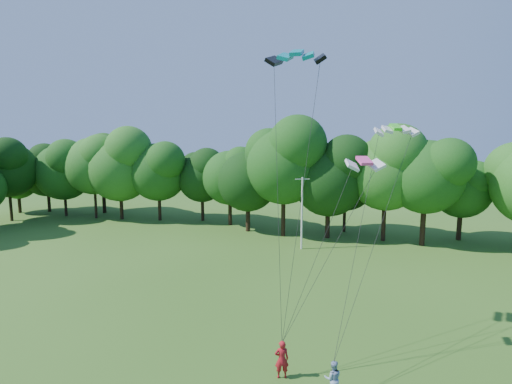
% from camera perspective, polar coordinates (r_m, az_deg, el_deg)
% --- Properties ---
extents(utility_pole, '(1.41, 0.71, 7.58)m').
position_cam_1_polar(utility_pole, '(41.73, 6.57, -2.90)').
color(utility_pole, silver).
rests_on(utility_pole, ground).
extents(kite_flyer_left, '(0.82, 0.70, 1.90)m').
position_cam_1_polar(kite_flyer_left, '(21.08, 3.70, -22.73)').
color(kite_flyer_left, '#AE161E').
rests_on(kite_flyer_left, ground).
extents(kite_flyer_right, '(0.94, 0.81, 1.66)m').
position_cam_1_polar(kite_flyer_right, '(20.24, 10.94, -24.68)').
color(kite_flyer_right, '#8FA4C6').
rests_on(kite_flyer_right, ground).
extents(kite_teal, '(3.23, 1.62, 0.63)m').
position_cam_1_polar(kite_teal, '(22.94, 5.86, 19.18)').
color(kite_teal, '#048490').
rests_on(kite_teal, ground).
extents(kite_green, '(2.73, 1.81, 0.48)m').
position_cam_1_polar(kite_green, '(25.99, 19.31, 8.75)').
color(kite_green, '#37D31F').
rests_on(kite_green, ground).
extents(kite_pink, '(2.13, 1.63, 0.45)m').
position_cam_1_polar(kite_pink, '(21.09, 15.21, 4.34)').
color(kite_pink, '#F5449A').
rests_on(kite_pink, ground).
extents(tree_back_west, '(8.77, 8.77, 12.76)m').
position_cam_1_polar(tree_back_west, '(65.42, -21.14, 4.10)').
color(tree_back_west, '#3A2B17').
rests_on(tree_back_west, ground).
extents(tree_back_center, '(8.02, 8.02, 11.67)m').
position_cam_1_polar(tree_back_center, '(49.91, 12.70, 2.64)').
color(tree_back_center, black).
rests_on(tree_back_center, ground).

